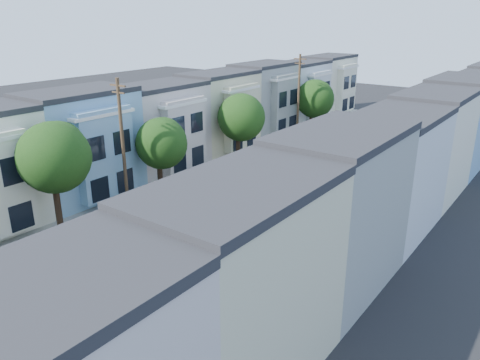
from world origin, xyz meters
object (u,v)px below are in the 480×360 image
(tree_c, at_px, (161,144))
(parked_right_a, at_px, (147,303))
(tree_e, at_px, (314,99))
(parked_left_c, at_px, (140,206))
(lead_sedan, at_px, (336,161))
(parked_right_b, at_px, (205,265))
(utility_pole_near, at_px, (123,146))
(parked_right_d, at_px, (387,153))
(parked_left_d, at_px, (214,175))
(parked_right_c, at_px, (346,178))
(utility_pole_far, at_px, (298,98))
(tree_b, at_px, (53,158))
(parked_left_b, at_px, (24,254))
(fedex_truck, at_px, (297,170))
(tree_far_r, at_px, (416,121))
(tree_d, at_px, (240,118))

(tree_c, height_order, parked_right_a, tree_c)
(tree_e, relative_size, parked_left_c, 1.62)
(lead_sedan, relative_size, parked_right_b, 0.79)
(utility_pole_near, distance_m, parked_right_a, 14.70)
(parked_left_c, bearing_deg, parked_right_a, -36.99)
(tree_c, xyz_separation_m, parked_right_d, (11.20, 21.71, -3.90))
(parked_left_d, relative_size, parked_right_d, 1.18)
(parked_right_c, bearing_deg, tree_c, -132.97)
(utility_pole_far, distance_m, parked_right_a, 36.44)
(tree_b, bearing_deg, lead_sedan, 71.98)
(utility_pole_near, relative_size, parked_left_b, 2.53)
(fedex_truck, relative_size, parked_right_a, 1.27)
(tree_far_r, xyz_separation_m, parked_left_d, (-11.79, -18.56, -3.19))
(tree_far_r, distance_m, utility_pole_far, 13.32)
(tree_far_r, bearing_deg, utility_pole_near, -115.73)
(tree_d, relative_size, lead_sedan, 1.82)
(tree_d, distance_m, parked_left_c, 15.31)
(lead_sedan, distance_m, parked_right_d, 6.73)
(utility_pole_near, height_order, parked_right_b, utility_pole_near)
(tree_d, bearing_deg, lead_sedan, 30.61)
(tree_far_r, distance_m, fedex_truck, 16.09)
(lead_sedan, height_order, parked_right_a, lead_sedan)
(utility_pole_near, xyz_separation_m, parked_right_b, (11.20, -3.88, -4.40))
(tree_e, bearing_deg, parked_left_d, -86.21)
(tree_d, distance_m, parked_left_d, 7.25)
(lead_sedan, distance_m, parked_left_c, 20.68)
(parked_right_d, bearing_deg, utility_pole_near, -114.79)
(tree_c, relative_size, parked_right_c, 1.56)
(tree_d, relative_size, parked_right_c, 1.69)
(utility_pole_near, height_order, fedex_truck, utility_pole_near)
(tree_d, height_order, utility_pole_near, utility_pole_near)
(parked_left_d, relative_size, parked_right_a, 0.99)
(tree_b, xyz_separation_m, parked_right_c, (11.20, 20.91, -4.94))
(parked_left_b, height_order, parked_right_b, parked_right_b)
(utility_pole_far, bearing_deg, tree_far_r, 5.96)
(parked_right_d, bearing_deg, parked_left_b, -106.82)
(tree_b, height_order, tree_c, tree_b)
(parked_right_a, bearing_deg, tree_far_r, 88.50)
(tree_e, bearing_deg, tree_c, -90.00)
(parked_left_c, bearing_deg, tree_far_r, 70.16)
(tree_e, height_order, fedex_truck, tree_e)
(tree_e, distance_m, parked_left_b, 39.47)
(tree_d, bearing_deg, fedex_truck, -16.17)
(tree_d, relative_size, utility_pole_near, 0.72)
(utility_pole_far, relative_size, parked_left_b, 2.53)
(parked_right_c, bearing_deg, utility_pole_far, 137.63)
(parked_left_b, bearing_deg, parked_right_b, 32.14)
(tree_far_r, distance_m, parked_right_d, 4.29)
(tree_e, height_order, tree_far_r, tree_e)
(lead_sedan, bearing_deg, tree_d, -141.00)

